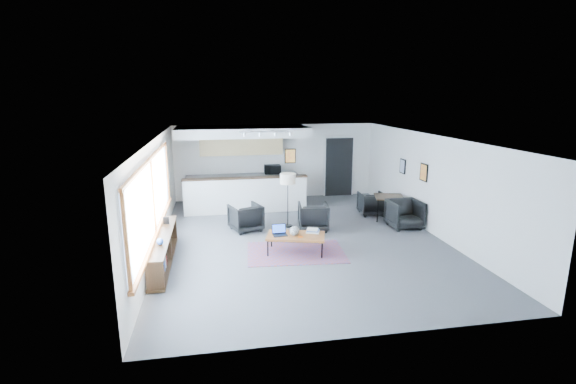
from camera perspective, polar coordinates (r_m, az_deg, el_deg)
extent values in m
cube|color=#4B4B4D|center=(10.77, 1.87, -6.45)|extent=(7.00, 9.00, 0.01)
cube|color=white|center=(10.19, 1.99, 7.49)|extent=(7.00, 9.00, 0.01)
cube|color=silver|center=(14.76, -1.72, 4.19)|extent=(7.00, 0.01, 2.60)
cube|color=silver|center=(6.26, 10.64, -8.82)|extent=(7.00, 0.01, 2.60)
cube|color=silver|center=(10.28, -17.56, -0.46)|extent=(0.01, 9.00, 2.60)
cube|color=silver|center=(11.64, 19.06, 0.99)|extent=(0.01, 9.00, 2.60)
cube|color=#8CBFFF|center=(9.36, -18.10, -0.55)|extent=(0.02, 5.80, 1.55)
cube|color=brown|center=(9.57, -17.58, -5.20)|extent=(0.10, 5.95, 0.06)
cube|color=brown|center=(9.21, -18.33, 4.29)|extent=(0.06, 5.95, 0.06)
cube|color=brown|center=(6.61, -21.22, -6.48)|extent=(0.06, 0.06, 1.60)
cube|color=brown|center=(9.36, -17.98, -0.55)|extent=(0.06, 0.06, 1.60)
cube|color=brown|center=(12.18, -16.22, 2.67)|extent=(0.06, 0.06, 1.60)
cube|color=black|center=(9.48, -16.77, -5.83)|extent=(0.35, 3.00, 0.05)
cube|color=black|center=(9.68, -16.55, -9.02)|extent=(0.35, 3.00, 0.05)
cube|color=black|center=(8.25, -17.75, -11.00)|extent=(0.33, 0.04, 0.55)
cube|color=black|center=(9.58, -16.66, -7.47)|extent=(0.33, 0.04, 0.55)
cube|color=black|center=(10.94, -15.85, -4.81)|extent=(0.33, 0.04, 0.55)
cube|color=#3359A5|center=(8.44, -17.54, -11.54)|extent=(0.18, 0.04, 0.20)
cube|color=silver|center=(8.59, -17.41, -11.01)|extent=(0.18, 0.04, 0.22)
cube|color=maroon|center=(8.74, -17.28, -10.50)|extent=(0.18, 0.04, 0.24)
cube|color=black|center=(8.91, -17.14, -10.18)|extent=(0.18, 0.04, 0.20)
cube|color=#3359A5|center=(9.06, -17.02, -9.70)|extent=(0.18, 0.04, 0.22)
cube|color=silver|center=(9.21, -16.90, -9.23)|extent=(0.18, 0.04, 0.24)
cube|color=maroon|center=(9.37, -16.78, -8.95)|extent=(0.18, 0.04, 0.20)
cube|color=black|center=(9.53, -16.67, -8.52)|extent=(0.18, 0.04, 0.22)
cube|color=#3359A5|center=(9.68, -16.57, -8.09)|extent=(0.18, 0.03, 0.24)
cube|color=silver|center=(9.85, -16.45, -7.84)|extent=(0.18, 0.03, 0.20)
cube|color=maroon|center=(10.00, -16.36, -7.44)|extent=(0.18, 0.03, 0.22)
cube|color=black|center=(10.16, -16.26, -7.05)|extent=(0.18, 0.04, 0.24)
cube|color=black|center=(10.20, -16.33, -3.76)|extent=(0.14, 0.02, 0.18)
sphere|color=#264C99|center=(8.89, -17.11, -6.49)|extent=(0.14, 0.14, 0.14)
cube|color=white|center=(13.02, -5.76, -0.48)|extent=(3.80, 0.25, 1.10)
cube|color=black|center=(12.90, -5.82, 1.94)|extent=(3.85, 0.32, 0.04)
cube|color=white|center=(14.45, -6.20, 0.49)|extent=(3.80, 0.60, 0.90)
cube|color=#2D2D2D|center=(14.36, -6.25, 2.28)|extent=(3.82, 0.62, 0.04)
cube|color=tan|center=(14.34, -6.40, 6.47)|extent=(2.80, 0.35, 0.70)
cube|color=white|center=(13.60, -6.25, 8.22)|extent=(4.20, 1.80, 0.30)
cube|color=black|center=(12.97, 0.31, 4.95)|extent=(0.35, 0.03, 0.45)
cube|color=orange|center=(12.96, 0.32, 4.94)|extent=(0.30, 0.01, 0.40)
cube|color=black|center=(15.22, 6.94, 3.42)|extent=(1.00, 0.12, 2.10)
cube|color=white|center=(15.09, 5.04, 3.38)|extent=(0.06, 0.10, 2.10)
cube|color=white|center=(15.39, 8.79, 3.47)|extent=(0.06, 0.10, 2.10)
cube|color=white|center=(15.09, 7.04, 7.44)|extent=(1.10, 0.10, 0.06)
cube|color=silver|center=(12.26, -2.97, 8.25)|extent=(1.60, 0.04, 0.04)
cylinder|color=silver|center=(12.20, -6.02, 7.80)|extent=(0.07, 0.07, 0.09)
cylinder|color=silver|center=(12.24, -3.90, 7.86)|extent=(0.07, 0.07, 0.09)
cylinder|color=silver|center=(12.30, -1.79, 7.91)|extent=(0.07, 0.07, 0.09)
cylinder|color=silver|center=(12.37, 0.29, 7.94)|extent=(0.07, 0.07, 0.09)
cube|color=black|center=(11.92, 18.08, 2.57)|extent=(0.03, 0.38, 0.48)
cube|color=orange|center=(11.91, 18.02, 2.56)|extent=(0.00, 0.32, 0.42)
cube|color=black|center=(13.07, 15.41, 3.42)|extent=(0.03, 0.34, 0.44)
cube|color=#859FC5|center=(13.06, 15.35, 3.42)|extent=(0.00, 0.28, 0.38)
cube|color=#5E3449|center=(9.88, 1.07, -8.24)|extent=(2.37, 1.71, 0.01)
cube|color=brown|center=(9.74, 1.08, -6.03)|extent=(1.48, 1.05, 0.05)
cube|color=black|center=(9.59, -2.77, -7.72)|extent=(0.04, 0.04, 0.39)
cube|color=black|center=(10.17, -2.27, -6.49)|extent=(0.04, 0.04, 0.39)
cube|color=black|center=(9.50, 4.67, -7.97)|extent=(0.04, 0.04, 0.39)
cube|color=black|center=(10.08, 4.73, -6.70)|extent=(0.04, 0.04, 0.39)
cube|color=black|center=(9.46, 0.93, -6.82)|extent=(1.23, 0.37, 0.03)
cube|color=black|center=(10.04, 1.22, -5.62)|extent=(1.23, 0.37, 0.03)
cube|color=black|center=(9.71, -1.11, -5.88)|extent=(0.34, 0.26, 0.02)
cube|color=black|center=(9.78, -1.27, -5.01)|extent=(0.33, 0.08, 0.22)
cube|color=blue|center=(9.78, -1.26, -5.02)|extent=(0.30, 0.07, 0.19)
sphere|color=gray|center=(9.65, 0.88, -5.34)|extent=(0.23, 0.23, 0.23)
cube|color=silver|center=(9.92, 3.42, -5.43)|extent=(0.37, 0.33, 0.04)
cube|color=#3359A5|center=(9.91, 3.42, -5.25)|extent=(0.33, 0.30, 0.03)
cube|color=silver|center=(9.88, 3.35, -5.12)|extent=(0.31, 0.28, 0.03)
cube|color=#E5590C|center=(9.60, 1.72, -6.15)|extent=(0.14, 0.14, 0.01)
imported|color=black|center=(11.37, -5.82, -3.30)|extent=(0.97, 0.94, 0.80)
imported|color=black|center=(11.39, 3.48, -3.19)|extent=(0.88, 0.84, 0.81)
cylinder|color=black|center=(11.75, -0.03, -4.64)|extent=(0.34, 0.34, 0.03)
cylinder|color=black|center=(11.57, -0.03, -1.59)|extent=(0.03, 0.03, 1.28)
cylinder|color=beige|center=(11.41, -0.03, 1.85)|extent=(0.56, 0.56, 0.28)
cube|color=black|center=(12.62, 13.68, -0.65)|extent=(1.01, 1.01, 0.04)
cylinder|color=black|center=(12.31, 12.16, -2.59)|extent=(0.04, 0.04, 0.66)
cylinder|color=black|center=(13.01, 11.78, -1.72)|extent=(0.04, 0.04, 0.66)
cylinder|color=black|center=(12.42, 15.49, -2.63)|extent=(0.04, 0.04, 0.66)
cylinder|color=black|center=(13.12, 14.94, -1.77)|extent=(0.04, 0.04, 0.66)
imported|color=black|center=(11.98, 15.67, -3.03)|extent=(0.74, 0.69, 0.74)
imported|color=black|center=(13.08, 11.34, -1.65)|extent=(0.65, 0.62, 0.64)
imported|color=black|center=(14.42, -2.14, 3.24)|extent=(0.56, 0.31, 0.37)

